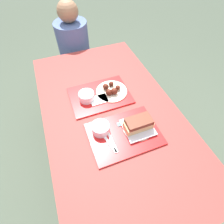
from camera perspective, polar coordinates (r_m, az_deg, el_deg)
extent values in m
plane|color=#424C3D|center=(1.87, -0.35, -14.52)|extent=(12.00, 12.00, 0.00)
cube|color=maroon|center=(1.23, -0.52, -0.21)|extent=(0.91, 1.61, 0.04)
cylinder|color=maroon|center=(1.50, 27.20, -26.28)|extent=(0.07, 0.07, 0.72)
cylinder|color=maroon|center=(1.98, -18.80, 5.11)|extent=(0.07, 0.07, 0.72)
cylinder|color=maroon|center=(2.08, 2.78, 10.90)|extent=(0.07, 0.07, 0.72)
cube|color=maroon|center=(2.18, -10.25, 14.68)|extent=(0.86, 0.28, 0.04)
cylinder|color=maroon|center=(2.31, -18.41, 7.64)|extent=(0.06, 0.06, 0.42)
cylinder|color=maroon|center=(2.39, -0.69, 12.37)|extent=(0.06, 0.06, 0.42)
cube|color=red|center=(1.11, 3.97, -7.13)|extent=(0.44, 0.32, 0.01)
cube|color=red|center=(1.31, -3.96, 5.41)|extent=(0.44, 0.32, 0.01)
cylinder|color=silver|center=(1.09, -3.73, -5.30)|extent=(0.11, 0.11, 0.06)
cylinder|color=beige|center=(1.07, -3.80, -4.59)|extent=(0.10, 0.10, 0.01)
cylinder|color=beige|center=(1.13, 8.35, -5.18)|extent=(0.19, 0.19, 0.01)
cube|color=silver|center=(1.12, 8.40, -4.96)|extent=(0.18, 0.18, 0.01)
cube|color=#DBB275|center=(1.10, 8.56, -4.16)|extent=(0.18, 0.09, 0.05)
cube|color=brown|center=(1.07, 8.79, -3.02)|extent=(0.16, 0.09, 0.03)
cube|color=white|center=(1.07, -1.23, -9.65)|extent=(0.06, 0.17, 0.00)
cube|color=white|center=(1.07, -0.11, -9.29)|extent=(0.02, 0.17, 0.00)
cube|color=teal|center=(1.13, 2.59, -4.01)|extent=(0.04, 0.03, 0.01)
cylinder|color=silver|center=(1.27, -8.30, 5.09)|extent=(0.11, 0.11, 0.06)
cylinder|color=beige|center=(1.25, -8.43, 5.85)|extent=(0.10, 0.10, 0.01)
cylinder|color=beige|center=(1.33, -0.13, 6.82)|extent=(0.23, 0.23, 0.01)
sphere|color=#4C190F|center=(1.32, 1.89, 7.91)|extent=(0.04, 0.04, 0.04)
sphere|color=#4C190F|center=(1.35, -0.26, 9.18)|extent=(0.04, 0.04, 0.04)
sphere|color=#4C190F|center=(1.33, -2.08, 8.26)|extent=(0.05, 0.05, 0.05)
sphere|color=#4C190F|center=(1.28, -1.01, 6.42)|extent=(0.05, 0.05, 0.05)
sphere|color=#4C190F|center=(1.29, 0.75, 6.76)|extent=(0.05, 0.05, 0.05)
cube|color=white|center=(1.27, -4.29, 4.05)|extent=(0.13, 0.09, 0.01)
cylinder|color=#4C6093|center=(2.03, -12.32, 20.38)|extent=(0.32, 0.32, 0.49)
sphere|color=#936B4C|center=(1.89, -14.31, 29.28)|extent=(0.20, 0.20, 0.20)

